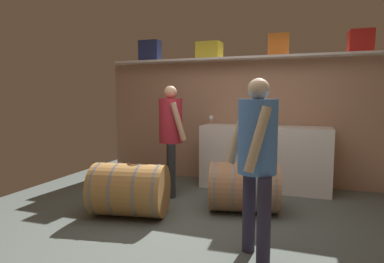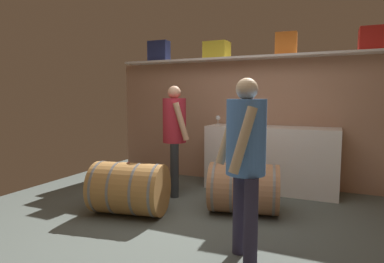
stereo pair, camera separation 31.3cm
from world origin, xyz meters
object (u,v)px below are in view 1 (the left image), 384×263
toolcase_navy (150,51)px  wine_bottle_clear (243,117)px  toolcase_red (360,42)px  winemaker_pouring (257,150)px  visitor_tasting (171,129)px  work_cabinet (264,157)px  toolcase_yellow (209,51)px  wine_glass (211,118)px  wine_barrel_near (244,187)px  wine_barrel_far (129,190)px  toolcase_orange (278,45)px

toolcase_navy → wine_bottle_clear: toolcase_navy is taller
toolcase_navy → toolcase_red: size_ratio=1.14×
winemaker_pouring → visitor_tasting: size_ratio=1.00×
toolcase_red → winemaker_pouring: (-1.03, -2.40, -1.18)m
toolcase_navy → work_cabinet: toolcase_navy is taller
toolcase_navy → wine_bottle_clear: bearing=-9.0°
winemaker_pouring → work_cabinet: bearing=-30.0°
toolcase_navy → winemaker_pouring: size_ratio=0.23×
winemaker_pouring → toolcase_red: bearing=-58.3°
toolcase_yellow → work_cabinet: size_ratio=0.20×
wine_bottle_clear → winemaker_pouring: (0.52, -2.17, -0.14)m
toolcase_red → visitor_tasting: (-2.40, -0.96, -1.18)m
wine_bottle_clear → wine_glass: wine_bottle_clear is taller
toolcase_yellow → visitor_tasting: size_ratio=0.25×
work_cabinet → wine_bottle_clear: size_ratio=6.11×
toolcase_red → wine_barrel_near: 2.59m
wine_bottle_clear → wine_barrel_far: (-0.99, -1.64, -0.76)m
toolcase_yellow → wine_barrel_far: size_ratio=0.41×
wine_bottle_clear → toolcase_red: bearing=8.4°
toolcase_yellow → wine_bottle_clear: bearing=-18.1°
wine_glass → visitor_tasting: (-0.31, -0.87, -0.10)m
wine_glass → winemaker_pouring: winemaker_pouring is taller
toolcase_navy → toolcase_yellow: size_ratio=0.93×
toolcase_yellow → toolcase_orange: bearing=2.7°
wine_bottle_clear → visitor_tasting: (-0.85, -0.73, -0.14)m
wine_bottle_clear → wine_glass: (-0.54, 0.14, -0.04)m
work_cabinet → wine_barrel_near: (-0.10, -1.09, -0.17)m
wine_bottle_clear → wine_barrel_far: wine_bottle_clear is taller
toolcase_red → winemaker_pouring: size_ratio=0.20×
wine_barrel_far → winemaker_pouring: size_ratio=0.61×
toolcase_navy → toolcase_orange: bearing=-1.1°
wine_glass → wine_barrel_far: (-0.45, -1.78, -0.72)m
wine_barrel_near → visitor_tasting: (-1.07, 0.33, 0.63)m
work_cabinet → visitor_tasting: 1.47m
visitor_tasting → work_cabinet: bearing=97.4°
work_cabinet → toolcase_red: bearing=9.2°
visitor_tasting → toolcase_red: bearing=86.1°
wine_barrel_far → wine_bottle_clear: bearing=48.8°
toolcase_orange → wine_barrel_near: toolcase_orange is taller
toolcase_orange → winemaker_pouring: 2.68m
winemaker_pouring → wine_barrel_near: bearing=-20.0°
toolcase_red → wine_barrel_far: (-2.53, -1.86, -1.80)m
toolcase_yellow → toolcase_orange: 1.06m
winemaker_pouring → visitor_tasting: bearing=8.5°
toolcase_navy → wine_glass: bearing=-5.6°
toolcase_red → wine_glass: toolcase_red is taller
toolcase_yellow → wine_barrel_near: toolcase_yellow is taller
wine_barrel_near → winemaker_pouring: winemaker_pouring is taller
wine_barrel_near → visitor_tasting: bearing=151.1°
toolcase_yellow → wine_glass: bearing=-52.4°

